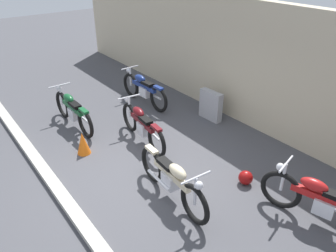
{
  "coord_description": "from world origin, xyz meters",
  "views": [
    {
      "loc": [
        4.94,
        -3.04,
        4.35
      ],
      "look_at": [
        -0.52,
        1.14,
        0.55
      ],
      "focal_mm": 35.13,
      "sensor_mm": 36.0,
      "label": 1
    }
  ],
  "objects": [
    {
      "name": "curb_strip",
      "position": [
        0.0,
        -1.67,
        0.06
      ],
      "size": [
        18.0,
        0.24,
        0.12
      ],
      "primitive_type": "cube",
      "color": "#B7B2A8",
      "rests_on": "ground_plane"
    },
    {
      "name": "motorcycle_red",
      "position": [
        3.12,
        1.67,
        0.48
      ],
      "size": [
        2.16,
        0.8,
        0.99
      ],
      "rotation": [
        0.0,
        0.0,
        3.39
      ],
      "color": "black",
      "rests_on": "ground_plane"
    },
    {
      "name": "motorcycle_cream",
      "position": [
        1.07,
        0.02,
        0.48
      ],
      "size": [
        2.2,
        0.61,
        0.99
      ],
      "rotation": [
        0.0,
        0.0,
        -0.06
      ],
      "color": "black",
      "rests_on": "ground_plane"
    },
    {
      "name": "helmet",
      "position": [
        1.62,
        1.52,
        0.15
      ],
      "size": [
        0.3,
        0.3,
        0.3
      ],
      "primitive_type": "sphere",
      "color": "maroon",
      "rests_on": "ground_plane"
    },
    {
      "name": "motorcycle_blue",
      "position": [
        -2.94,
        2.05,
        0.48
      ],
      "size": [
        2.23,
        0.62,
        1.0
      ],
      "rotation": [
        0.0,
        0.0,
        3.18
      ],
      "color": "black",
      "rests_on": "ground_plane"
    },
    {
      "name": "ground_plane",
      "position": [
        0.0,
        0.0,
        0.0
      ],
      "size": [
        40.0,
        40.0,
        0.0
      ],
      "primitive_type": "plane",
      "color": "#47474C"
    },
    {
      "name": "motorcycle_maroon",
      "position": [
        -1.06,
        0.75,
        0.47
      ],
      "size": [
        2.19,
        0.61,
        0.98
      ],
      "rotation": [
        0.0,
        0.0,
        3.03
      ],
      "color": "black",
      "rests_on": "ground_plane"
    },
    {
      "name": "building_wall",
      "position": [
        0.0,
        3.67,
        1.62
      ],
      "size": [
        18.0,
        0.3,
        3.23
      ],
      "primitive_type": "cube",
      "color": "beige",
      "rests_on": "ground_plane"
    },
    {
      "name": "motorcycle_green",
      "position": [
        -2.86,
        -0.27,
        0.48
      ],
      "size": [
        2.21,
        0.62,
        0.99
      ],
      "rotation": [
        0.0,
        0.0,
        3.16
      ],
      "color": "black",
      "rests_on": "ground_plane"
    },
    {
      "name": "traffic_cone",
      "position": [
        -1.47,
        -0.64,
        0.28
      ],
      "size": [
        0.32,
        0.32,
        0.55
      ],
      "primitive_type": "cone",
      "color": "orange",
      "rests_on": "ground_plane"
    },
    {
      "name": "stone_marker",
      "position": [
        -0.93,
        2.96,
        0.42
      ],
      "size": [
        0.71,
        0.23,
        0.83
      ],
      "primitive_type": "cube",
      "rotation": [
        0.0,
        0.0,
        0.04
      ],
      "color": "#9E9EA3",
      "rests_on": "ground_plane"
    }
  ]
}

